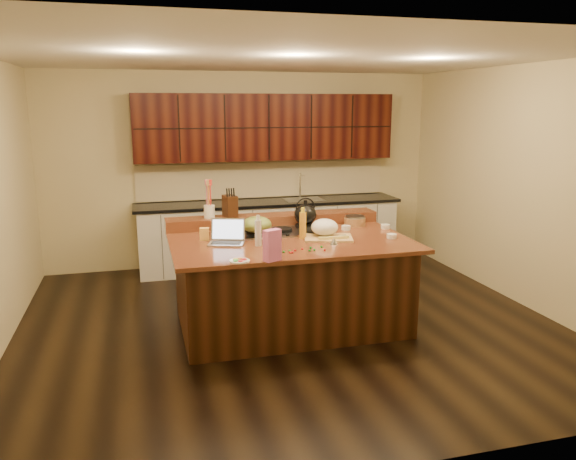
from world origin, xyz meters
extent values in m
cube|color=black|center=(0.00, 0.00, -0.01)|extent=(5.50, 5.00, 0.01)
cube|color=silver|center=(0.00, 0.00, 2.71)|extent=(5.50, 5.00, 0.01)
cube|color=beige|center=(0.00, 2.50, 1.35)|extent=(5.50, 0.01, 2.70)
cube|color=beige|center=(0.00, -2.50, 1.35)|extent=(5.50, 0.01, 2.70)
cube|color=beige|center=(2.75, 0.00, 1.35)|extent=(0.01, 5.00, 2.70)
cube|color=black|center=(0.00, 0.00, 0.44)|extent=(2.22, 1.42, 0.88)
cube|color=black|center=(0.00, 0.00, 0.90)|extent=(2.40, 1.60, 0.04)
cube|color=black|center=(0.00, 0.70, 0.98)|extent=(2.40, 0.30, 0.12)
cube|color=gray|center=(0.00, 0.30, 0.93)|extent=(0.92, 0.52, 0.02)
cylinder|color=black|center=(-0.30, 0.43, 0.95)|extent=(0.22, 0.22, 0.03)
cylinder|color=black|center=(0.30, 0.43, 0.95)|extent=(0.22, 0.22, 0.03)
cylinder|color=black|center=(-0.30, 0.17, 0.95)|extent=(0.22, 0.22, 0.03)
cylinder|color=black|center=(0.30, 0.17, 0.95)|extent=(0.22, 0.22, 0.03)
cylinder|color=black|center=(0.00, 0.30, 0.95)|extent=(0.22, 0.22, 0.03)
cube|color=silver|center=(0.30, 2.17, 0.45)|extent=(3.60, 0.62, 0.90)
cube|color=black|center=(0.30, 2.17, 0.92)|extent=(3.70, 0.66, 0.04)
cube|color=gray|center=(0.80, 2.17, 0.94)|extent=(0.55, 0.42, 0.01)
cylinder|color=gray|center=(0.80, 2.35, 1.12)|extent=(0.02, 0.02, 0.36)
cube|color=black|center=(0.30, 2.32, 1.95)|extent=(3.60, 0.34, 0.90)
cube|color=beige|center=(0.30, 2.48, 1.20)|extent=(3.60, 0.03, 0.50)
ellipsoid|color=black|center=(0.30, 0.43, 1.08)|extent=(0.30, 0.30, 0.22)
ellipsoid|color=olive|center=(-0.30, 0.17, 1.05)|extent=(0.36, 0.36, 0.17)
cube|color=#B7B7BC|center=(-0.66, -0.07, 0.93)|extent=(0.39, 0.33, 0.02)
cube|color=black|center=(-0.66, -0.07, 0.94)|extent=(0.31, 0.22, 0.00)
cube|color=#B7B7BC|center=(-0.62, 0.04, 1.05)|extent=(0.34, 0.17, 0.22)
cube|color=silver|center=(-0.62, 0.04, 1.05)|extent=(0.31, 0.15, 0.18)
cylinder|color=gold|center=(0.14, -0.02, 1.06)|extent=(0.08, 0.08, 0.27)
cylinder|color=silver|center=(-0.36, -0.20, 1.04)|extent=(0.08, 0.08, 0.25)
cube|color=tan|center=(0.38, -0.11, 0.93)|extent=(0.56, 0.46, 0.02)
ellipsoid|color=white|center=(0.36, -0.04, 1.03)|extent=(0.28, 0.28, 0.17)
cube|color=#EDD872|center=(0.29, -0.22, 0.96)|extent=(0.10, 0.03, 0.03)
cube|color=#EDD872|center=(0.40, -0.22, 0.96)|extent=(0.10, 0.03, 0.03)
cube|color=#EDD872|center=(0.50, -0.22, 0.96)|extent=(0.10, 0.03, 0.03)
cylinder|color=gray|center=(0.49, -0.13, 0.95)|extent=(0.18, 0.08, 0.01)
cylinder|color=white|center=(1.02, -0.25, 0.94)|extent=(0.12, 0.12, 0.04)
cylinder|color=white|center=(1.15, 0.19, 0.94)|extent=(0.13, 0.13, 0.04)
cylinder|color=white|center=(0.71, 0.25, 0.94)|extent=(0.11, 0.11, 0.04)
cylinder|color=#996B3F|center=(0.88, 0.43, 0.97)|extent=(0.29, 0.29, 0.09)
cone|color=silver|center=(0.36, -0.34, 0.96)|extent=(0.10, 0.10, 0.07)
cube|color=pink|center=(-0.36, -0.76, 1.06)|extent=(0.17, 0.14, 0.28)
cylinder|color=white|center=(-0.64, -0.71, 0.93)|extent=(0.20, 0.20, 0.01)
cube|color=#F7C057|center=(-0.84, 0.16, 0.98)|extent=(0.10, 0.08, 0.13)
cylinder|color=white|center=(-0.72, 0.70, 1.11)|extent=(0.12, 0.12, 0.14)
cube|color=black|center=(-0.49, 0.70, 1.16)|extent=(0.16, 0.21, 0.24)
ellipsoid|color=red|center=(0.00, -0.46, 0.93)|extent=(0.02, 0.02, 0.02)
ellipsoid|color=#198C26|center=(0.10, -0.53, 0.93)|extent=(0.02, 0.02, 0.02)
ellipsoid|color=red|center=(0.19, -0.56, 0.93)|extent=(0.02, 0.02, 0.02)
ellipsoid|color=#198C26|center=(0.20, -0.44, 0.93)|extent=(0.02, 0.02, 0.02)
ellipsoid|color=red|center=(-0.15, -0.56, 0.93)|extent=(0.02, 0.02, 0.02)
ellipsoid|color=#198C26|center=(0.09, -0.44, 0.93)|extent=(0.02, 0.02, 0.02)
ellipsoid|color=red|center=(-0.08, -0.50, 0.93)|extent=(0.02, 0.02, 0.02)
ellipsoid|color=#198C26|center=(0.05, -0.55, 0.93)|extent=(0.02, 0.02, 0.02)
ellipsoid|color=red|center=(-0.26, -0.52, 0.93)|extent=(0.02, 0.02, 0.02)
ellipsoid|color=#198C26|center=(-0.20, -0.52, 0.93)|extent=(0.02, 0.02, 0.02)
ellipsoid|color=red|center=(-0.12, -0.56, 0.93)|extent=(0.02, 0.02, 0.02)
ellipsoid|color=#198C26|center=(-0.13, -0.50, 0.93)|extent=(0.02, 0.02, 0.02)
ellipsoid|color=red|center=(-0.21, -0.43, 0.93)|extent=(0.02, 0.02, 0.02)
camera|label=1|loc=(-1.46, -5.36, 2.25)|focal=35.00mm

